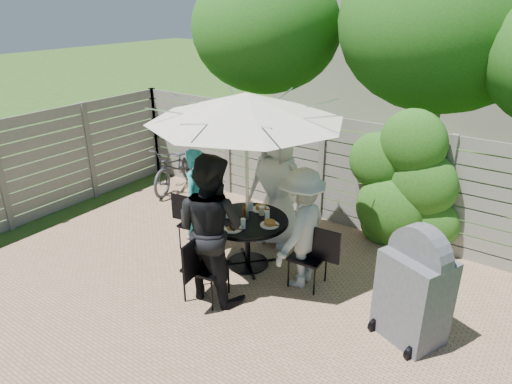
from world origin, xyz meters
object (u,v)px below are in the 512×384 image
Objects in this scene: chair_left at (195,233)px; glass_front at (243,224)px; glass_back at (251,206)px; bbq_grill at (414,289)px; glass_right at (267,216)px; umbrella at (246,107)px; person_front at (210,228)px; plate_back at (261,208)px; person_back at (277,185)px; syrup_jug at (246,211)px; chair_front at (206,280)px; person_right at (301,229)px; person_left at (200,202)px; bicycle at (176,166)px; plate_left at (226,211)px; patio_table at (247,233)px; plate_front at (232,228)px; chair_back at (280,223)px; coffee_cup at (262,211)px; plate_right at (270,224)px; chair_right at (308,268)px.

glass_front is at bearing -19.99° from chair_left.
bbq_grill is at bearing -9.61° from glass_back.
bbq_grill is (2.13, -0.29, -0.17)m from glass_right.
umbrella reaches higher than person_front.
chair_left is 3.23× the size of plate_back.
person_back reaches higher than syrup_jug.
chair_front reaches higher than plate_back.
person_front reaches higher than person_right.
syrup_jug is at bearing -74.71° from glass_back.
person_left is 2.65m from bicycle.
plate_back is at bearing -66.55° from person_left.
person_left reaches higher than plate_left.
patio_table is 4.58× the size of plate_front.
person_left is (0.13, 0.01, 0.55)m from chair_left.
glass_right is at bearing -164.53° from bbq_grill.
plate_left is at bearing -20.87° from chair_back.
glass_right reaches higher than chair_back.
coffee_cup is 0.07× the size of bicycle.
chair_back is at bearing 110.01° from glass_right.
chair_front reaches higher than plate_left.
umbrella is at bearing -160.88° from bbq_grill.
umbrella reaches higher than plate_right.
person_right reaches higher than coffee_cup.
syrup_jug is at bearing 176.41° from plate_right.
person_back is 1.18m from person_left.
chair_left is 1.88m from person_right.
plate_back is 1.86× the size of glass_right.
patio_table is 0.62× the size of person_front.
coffee_cup is (0.11, -0.13, 0.04)m from plate_back.
bbq_grill is (2.43, -1.00, -0.32)m from person_back.
chair_left is 1.06m from glass_back.
chair_right is at bearing 90.11° from person_right.
chair_back is at bearing 178.30° from bbq_grill.
chair_right is 1.41m from plate_left.
person_back is 0.51m from plate_back.
chair_right is at bearing -17.25° from plate_back.
patio_table is 1.42× the size of chair_left.
plate_back is at bearing 46.94° from glass_back.
chair_front is 1.38m from person_right.
chair_left is 0.51× the size of person_right.
person_front is at bearing -110.25° from plate_right.
plate_front is at bearing -5.37° from chair_front.
person_back is 13.68× the size of glass_front.
syrup_jug is (-0.11, 0.88, -0.14)m from person_front.
person_right is 0.58m from glass_right.
umbrella is 1.53m from glass_front.
person_right is 0.97m from glass_back.
person_back is 7.37× the size of plate_back.
plate_back is at bearing 128.74° from coffee_cup.
chair_left is (-0.96, -0.06, -2.06)m from umbrella.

